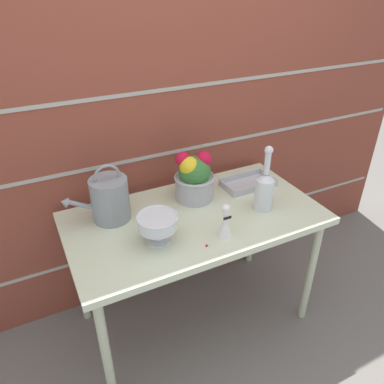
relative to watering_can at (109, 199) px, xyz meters
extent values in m
plane|color=slate|center=(0.39, -0.16, -0.85)|extent=(12.00, 12.00, 0.00)
cube|color=brown|center=(0.39, 0.27, 0.25)|extent=(3.60, 0.08, 2.20)
cube|color=#A8A399|center=(0.39, 0.23, -0.51)|extent=(3.53, 0.00, 0.02)
cube|color=#A8A399|center=(0.39, 0.23, 0.07)|extent=(3.53, 0.00, 0.02)
cube|color=#A8A399|center=(0.39, 0.23, 0.43)|extent=(3.53, 0.00, 0.02)
cube|color=beige|center=(0.39, -0.16, -0.13)|extent=(1.29, 0.69, 0.04)
cylinder|color=beige|center=(-0.20, -0.45, -0.50)|extent=(0.04, 0.04, 0.70)
cylinder|color=beige|center=(0.97, -0.45, -0.50)|extent=(0.04, 0.04, 0.70)
cylinder|color=beige|center=(-0.20, 0.12, -0.50)|extent=(0.04, 0.04, 0.70)
cylinder|color=beige|center=(0.97, 0.12, -0.50)|extent=(0.04, 0.04, 0.70)
cylinder|color=gray|center=(0.00, 0.00, 0.00)|extent=(0.19, 0.19, 0.22)
cylinder|color=gray|center=(-0.14, 0.00, 0.01)|extent=(0.14, 0.02, 0.09)
cone|color=gray|center=(-0.21, 0.00, 0.04)|extent=(0.05, 0.05, 0.06)
torus|color=gray|center=(0.00, 0.00, 0.12)|extent=(0.13, 0.01, 0.13)
cylinder|color=silver|center=(0.14, -0.28, -0.11)|extent=(0.12, 0.12, 0.01)
cylinder|color=silver|center=(0.14, -0.28, -0.07)|extent=(0.04, 0.04, 0.06)
sphere|color=silver|center=(0.14, -0.28, -0.07)|extent=(0.05, 0.05, 0.05)
cylinder|color=silver|center=(0.14, -0.28, -0.01)|extent=(0.18, 0.18, 0.06)
torus|color=silver|center=(0.14, -0.28, 0.02)|extent=(0.19, 0.19, 0.01)
cylinder|color=#ADADB2|center=(0.46, -0.01, -0.05)|extent=(0.20, 0.20, 0.13)
torus|color=#ADADB2|center=(0.46, -0.01, 0.01)|extent=(0.22, 0.22, 0.01)
sphere|color=#387033|center=(0.46, -0.01, 0.05)|extent=(0.17, 0.17, 0.17)
sphere|color=yellow|center=(0.42, -0.02, 0.09)|extent=(0.10, 0.10, 0.10)
sphere|color=red|center=(0.40, 0.01, 0.12)|extent=(0.08, 0.08, 0.08)
sphere|color=red|center=(0.51, -0.02, 0.11)|extent=(0.09, 0.09, 0.09)
cylinder|color=silver|center=(0.73, -0.26, -0.03)|extent=(0.10, 0.10, 0.17)
cone|color=silver|center=(0.73, -0.26, 0.07)|extent=(0.10, 0.10, 0.03)
cylinder|color=silver|center=(0.73, -0.26, 0.15)|extent=(0.03, 0.03, 0.11)
sphere|color=silver|center=(0.73, -0.26, 0.22)|extent=(0.04, 0.04, 0.04)
cone|color=white|center=(0.44, -0.37, -0.06)|extent=(0.07, 0.07, 0.11)
cylinder|color=white|center=(0.44, -0.37, 0.02)|extent=(0.03, 0.03, 0.04)
sphere|color=white|center=(0.44, -0.37, 0.04)|extent=(0.04, 0.04, 0.04)
cube|color=black|center=(0.44, -0.39, -0.01)|extent=(0.04, 0.01, 0.01)
cube|color=#B7B7BC|center=(0.80, -0.03, -0.11)|extent=(0.29, 0.16, 0.01)
cube|color=#B7B7BC|center=(0.80, -0.11, -0.09)|extent=(0.29, 0.01, 0.04)
cube|color=#B7B7BC|center=(0.80, 0.05, -0.09)|extent=(0.29, 0.01, 0.04)
cube|color=#B7B7BC|center=(0.65, -0.03, -0.09)|extent=(0.01, 0.16, 0.04)
cube|color=#B7B7BC|center=(0.94, -0.03, -0.09)|extent=(0.01, 0.16, 0.04)
sphere|color=red|center=(0.32, -0.41, -0.11)|extent=(0.01, 0.01, 0.01)
camera|label=1|loc=(-0.33, -1.56, 0.96)|focal=35.00mm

